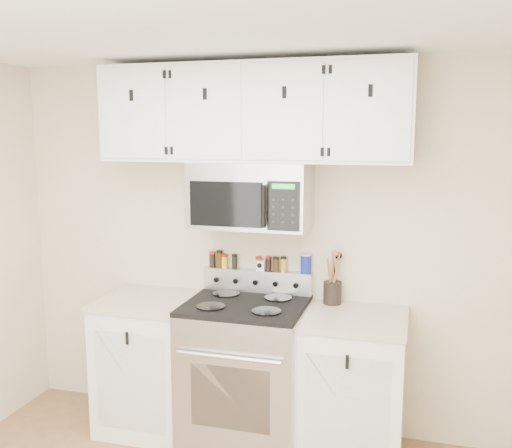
{
  "coord_description": "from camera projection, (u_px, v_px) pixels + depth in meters",
  "views": [
    {
      "loc": [
        1.03,
        -1.94,
        2.02
      ],
      "look_at": [
        0.06,
        1.45,
        1.46
      ],
      "focal_mm": 40.0,
      "sensor_mm": 36.0,
      "label": 1
    }
  ],
  "objects": [
    {
      "name": "spice_jar_3",
      "position": [
        235.0,
        261.0,
        3.93
      ],
      "size": [
        0.04,
        0.04,
        0.1
      ],
      "color": "black",
      "rests_on": "range"
    },
    {
      "name": "ceiling",
      "position": [
        128.0,
        0.0,
        2.05
      ],
      "size": [
        3.5,
        3.5,
        0.01
      ],
      "primitive_type": "cube",
      "color": "white",
      "rests_on": "back_wall"
    },
    {
      "name": "spice_jar_2",
      "position": [
        224.0,
        261.0,
        3.95
      ],
      "size": [
        0.04,
        0.04,
        0.09
      ],
      "color": "yellow",
      "rests_on": "range"
    },
    {
      "name": "utensil_crock",
      "position": [
        332.0,
        291.0,
        3.72
      ],
      "size": [
        0.12,
        0.12,
        0.34
      ],
      "color": "black",
      "rests_on": "base_cabinet_right"
    },
    {
      "name": "salt_canister",
      "position": [
        306.0,
        264.0,
        3.79
      ],
      "size": [
        0.07,
        0.07,
        0.13
      ],
      "color": "navy",
      "rests_on": "range"
    },
    {
      "name": "range",
      "position": [
        246.0,
        371.0,
        3.72
      ],
      "size": [
        0.76,
        0.65,
        1.1
      ],
      "color": "#B7B7BA",
      "rests_on": "floor"
    },
    {
      "name": "back_wall",
      "position": [
        259.0,
        247.0,
        3.9
      ],
      "size": [
        3.5,
        0.01,
        2.5
      ],
      "primitive_type": "cube",
      "color": "#BDAA8E",
      "rests_on": "floor"
    },
    {
      "name": "spice_jar_0",
      "position": [
        212.0,
        259.0,
        3.97
      ],
      "size": [
        0.05,
        0.05,
        0.11
      ],
      "color": "black",
      "rests_on": "range"
    },
    {
      "name": "spice_jar_4",
      "position": [
        259.0,
        263.0,
        3.88
      ],
      "size": [
        0.04,
        0.04,
        0.09
      ],
      "color": "#C18316",
      "rests_on": "range"
    },
    {
      "name": "spice_jar_5",
      "position": [
        268.0,
        263.0,
        3.86
      ],
      "size": [
        0.04,
        0.04,
        0.1
      ],
      "color": "black",
      "rests_on": "range"
    },
    {
      "name": "base_cabinet_left",
      "position": [
        151.0,
        362.0,
        3.93
      ],
      "size": [
        0.64,
        0.62,
        0.92
      ],
      "color": "white",
      "rests_on": "floor"
    },
    {
      "name": "spice_jar_6",
      "position": [
        276.0,
        264.0,
        3.85
      ],
      "size": [
        0.04,
        0.04,
        0.1
      ],
      "color": "#41250F",
      "rests_on": "range"
    },
    {
      "name": "spice_jar_7",
      "position": [
        284.0,
        264.0,
        3.83
      ],
      "size": [
        0.04,
        0.04,
        0.1
      ],
      "color": "gold",
      "rests_on": "range"
    },
    {
      "name": "microwave",
      "position": [
        251.0,
        195.0,
        3.66
      ],
      "size": [
        0.76,
        0.44,
        0.42
      ],
      "color": "#9E9EA3",
      "rests_on": "back_wall"
    },
    {
      "name": "base_cabinet_right",
      "position": [
        352.0,
        386.0,
        3.56
      ],
      "size": [
        0.64,
        0.62,
        0.92
      ],
      "color": "white",
      "rests_on": "floor"
    },
    {
      "name": "upper_cabinets",
      "position": [
        252.0,
        113.0,
        3.6
      ],
      "size": [
        2.0,
        0.35,
        0.62
      ],
      "color": "white",
      "rests_on": "back_wall"
    },
    {
      "name": "spice_jar_1",
      "position": [
        220.0,
        259.0,
        3.96
      ],
      "size": [
        0.04,
        0.04,
        0.12
      ],
      "color": "#42260F",
      "rests_on": "range"
    },
    {
      "name": "kitchen_timer",
      "position": [
        260.0,
        265.0,
        3.88
      ],
      "size": [
        0.06,
        0.06,
        0.07
      ],
      "primitive_type": "cube",
      "rotation": [
        0.0,
        0.0,
        0.17
      ],
      "color": "white",
      "rests_on": "range"
    }
  ]
}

